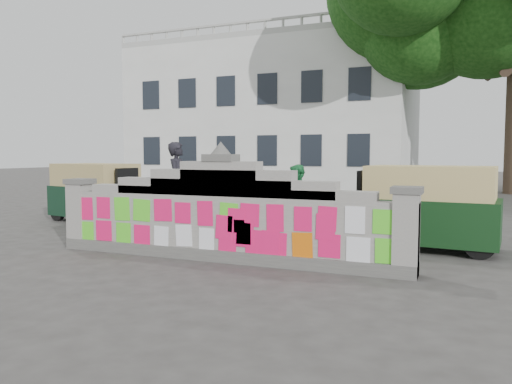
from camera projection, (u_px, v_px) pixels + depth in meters
ground at (221, 260)px, 8.49m from camera, size 100.00×100.00×0.00m
parapet_wall at (221, 216)px, 8.42m from camera, size 6.48×0.44×2.01m
building at (278, 119)px, 31.10m from camera, size 16.00×10.00×8.90m
cyclist_bike at (178, 210)px, 11.21m from camera, size 2.15×1.13×1.08m
cyclist_rider at (178, 194)px, 11.18m from camera, size 0.57×0.74×1.82m
pedestrian at (297, 199)px, 11.39m from camera, size 0.85×0.94×1.57m
rickshaw_left at (97, 191)px, 13.36m from camera, size 2.88×1.74×1.55m
rickshaw_right at (426, 206)px, 9.43m from camera, size 2.91×1.54×1.58m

